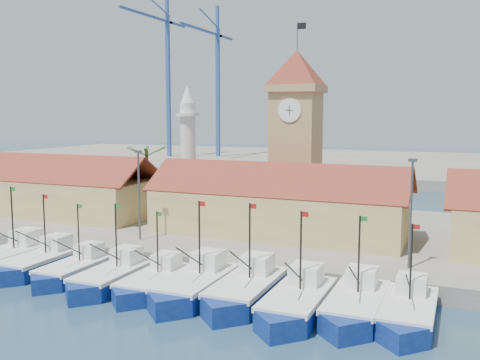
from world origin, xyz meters
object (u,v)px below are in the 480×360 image
at_px(boat_5, 194,287).
at_px(clock_tower, 296,133).
at_px(boat_0, 6,259).
at_px(minaret, 188,148).

height_order(boat_5, clock_tower, clock_tower).
xyz_separation_m(boat_5, clock_tower, (0.93, 23.42, 11.15)).
relative_size(boat_0, minaret, 0.64).
relative_size(boat_5, clock_tower, 0.46).
bearing_deg(boat_0, boat_5, -1.32).
distance_m(boat_0, boat_5, 19.68).
distance_m(boat_0, clock_tower, 32.81).
height_order(boat_0, clock_tower, clock_tower).
bearing_deg(clock_tower, boat_0, -131.90).
distance_m(boat_0, minaret, 27.10).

